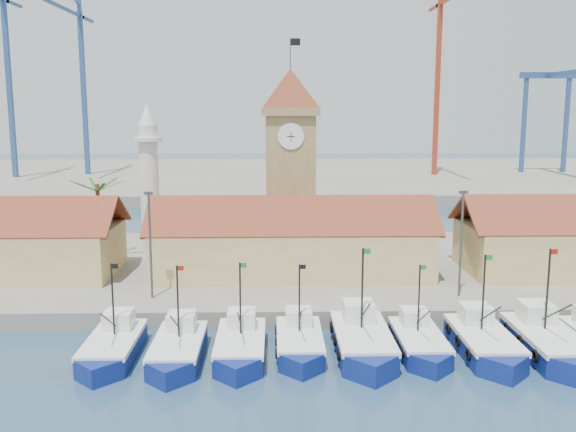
{
  "coord_description": "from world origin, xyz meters",
  "views": [
    {
      "loc": [
        -1.74,
        -40.3,
        17.43
      ],
      "look_at": [
        -0.42,
        18.0,
        7.43
      ],
      "focal_mm": 40.0,
      "sensor_mm": 36.0,
      "label": 1
    }
  ],
  "objects_px": {
    "boat_0": "(112,349)",
    "minaret": "(149,179)",
    "boat_4": "(363,344)",
    "clock_tower": "(290,160)"
  },
  "relations": [
    {
      "from": "boat_0",
      "to": "clock_tower",
      "type": "xyz_separation_m",
      "value": [
        13.05,
        23.61,
        11.23
      ]
    },
    {
      "from": "clock_tower",
      "to": "minaret",
      "type": "height_order",
      "value": "clock_tower"
    },
    {
      "from": "boat_0",
      "to": "clock_tower",
      "type": "bearing_deg",
      "value": 61.07
    },
    {
      "from": "boat_4",
      "to": "minaret",
      "type": "xyz_separation_m",
      "value": [
        -19.56,
        25.24,
        8.9
      ]
    },
    {
      "from": "boat_0",
      "to": "minaret",
      "type": "bearing_deg",
      "value": 94.36
    },
    {
      "from": "minaret",
      "to": "boat_4",
      "type": "bearing_deg",
      "value": -52.23
    },
    {
      "from": "boat_0",
      "to": "boat_4",
      "type": "distance_m",
      "value": 17.61
    },
    {
      "from": "clock_tower",
      "to": "boat_4",
      "type": "bearing_deg",
      "value": -78.89
    },
    {
      "from": "boat_4",
      "to": "boat_0",
      "type": "bearing_deg",
      "value": -178.8
    },
    {
      "from": "boat_0",
      "to": "minaret",
      "type": "distance_m",
      "value": 27.22
    }
  ]
}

